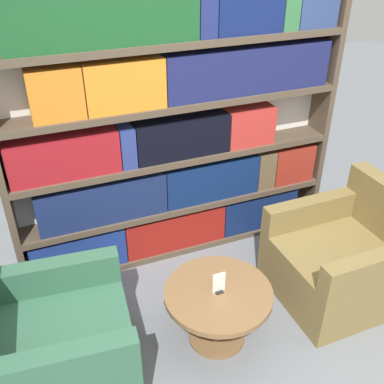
# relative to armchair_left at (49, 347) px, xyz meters

# --- Properties ---
(ground_plane) EXTENTS (14.00, 14.00, 0.00)m
(ground_plane) POSITION_rel_armchair_left_xyz_m (1.22, -0.39, -0.30)
(ground_plane) COLOR slate
(bookshelf) EXTENTS (2.69, 0.30, 2.24)m
(bookshelf) POSITION_rel_armchair_left_xyz_m (1.22, 1.02, 0.81)
(bookshelf) COLOR silver
(bookshelf) RESTS_ON ground_plane
(armchair_left) EXTENTS (1.00, 0.93, 0.87)m
(armchair_left) POSITION_rel_armchair_left_xyz_m (0.00, 0.00, 0.00)
(armchair_left) COLOR #336047
(armchair_left) RESTS_ON ground_plane
(armchair_right) EXTENTS (0.93, 0.85, 0.87)m
(armchair_right) POSITION_rel_armchair_left_xyz_m (2.19, -0.00, 0.00)
(armchair_right) COLOR olive
(armchair_right) RESTS_ON ground_plane
(coffee_table) EXTENTS (0.72, 0.72, 0.44)m
(coffee_table) POSITION_rel_armchair_left_xyz_m (1.10, -0.08, 0.01)
(coffee_table) COLOR brown
(coffee_table) RESTS_ON ground_plane
(table_sign) EXTENTS (0.09, 0.06, 0.15)m
(table_sign) POSITION_rel_armchair_left_xyz_m (1.10, -0.08, 0.20)
(table_sign) COLOR black
(table_sign) RESTS_ON coffee_table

